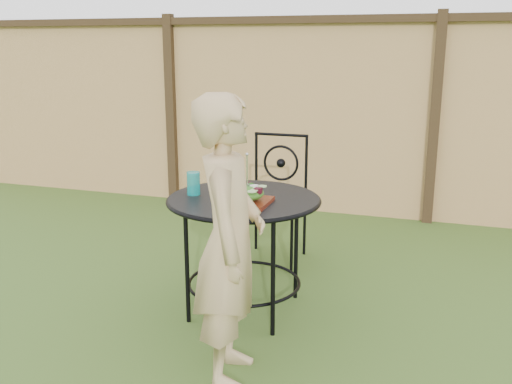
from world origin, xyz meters
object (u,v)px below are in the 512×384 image
salad_plate (246,202)px  patio_table (244,220)px  patio_chair (275,195)px  diner (230,242)px

salad_plate → patio_table: bearing=113.6°
patio_chair → salad_plate: size_ratio=3.52×
salad_plate → diner: bearing=-78.3°
patio_table → salad_plate: size_ratio=3.42×
patio_table → patio_chair: size_ratio=0.97×
diner → salad_plate: size_ratio=5.20×
patio_table → salad_plate: salad_plate is taller
patio_chair → salad_plate: 1.08m
diner → salad_plate: (-0.12, 0.58, 0.03)m
patio_table → salad_plate: 0.21m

